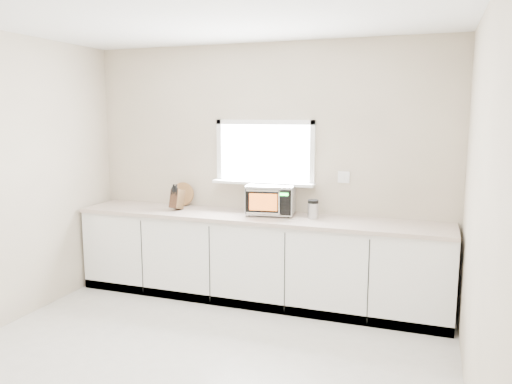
% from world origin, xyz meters
% --- Properties ---
extents(ground, '(4.00, 4.00, 0.00)m').
position_xyz_m(ground, '(0.00, 0.00, 0.00)').
color(ground, beige).
rests_on(ground, ground).
extents(back_wall, '(4.00, 0.17, 2.70)m').
position_xyz_m(back_wall, '(0.00, 2.00, 1.36)').
color(back_wall, beige).
rests_on(back_wall, ground).
extents(cabinets, '(3.92, 0.60, 0.88)m').
position_xyz_m(cabinets, '(0.00, 1.70, 0.44)').
color(cabinets, white).
rests_on(cabinets, ground).
extents(countertop, '(3.92, 0.64, 0.04)m').
position_xyz_m(countertop, '(0.00, 1.69, 0.90)').
color(countertop, beige).
rests_on(countertop, cabinets).
extents(microwave, '(0.53, 0.44, 0.31)m').
position_xyz_m(microwave, '(0.13, 1.80, 1.08)').
color(microwave, black).
rests_on(microwave, countertop).
extents(knife_block, '(0.11, 0.21, 0.29)m').
position_xyz_m(knife_block, '(-0.91, 1.68, 1.04)').
color(knife_block, '#402C17').
rests_on(knife_block, countertop).
extents(cutting_board, '(0.27, 0.06, 0.27)m').
position_xyz_m(cutting_board, '(-0.98, 1.94, 1.05)').
color(cutting_board, olive).
rests_on(cutting_board, countertop).
extents(coffee_grinder, '(0.13, 0.13, 0.19)m').
position_xyz_m(coffee_grinder, '(0.59, 1.75, 1.01)').
color(coffee_grinder, '#B9BCC1').
rests_on(coffee_grinder, countertop).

